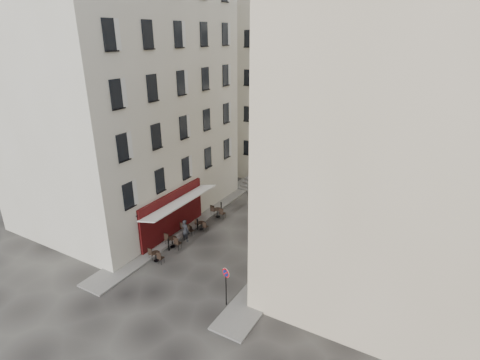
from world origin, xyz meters
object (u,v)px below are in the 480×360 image
Objects in this scene: bistro_table_a at (156,256)px; bistro_table_b at (173,241)px; pedestrian at (185,230)px; no_parking_sign at (226,280)px.

bistro_table_a is 2.00m from bistro_table_b.
no_parking_sign is at bearing 148.38° from pedestrian.
no_parking_sign is 6.69m from bistro_table_a.
bistro_table_b is 0.79× the size of pedestrian.
pedestrian reaches higher than bistro_table_b.
pedestrian is at bearing 163.57° from no_parking_sign.
bistro_table_b is 1.24m from pedestrian.
bistro_table_a is 3.18m from pedestrian.
pedestrian is (0.25, 1.16, 0.38)m from bistro_table_b.
bistro_table_a is at bearing -173.07° from no_parking_sign.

